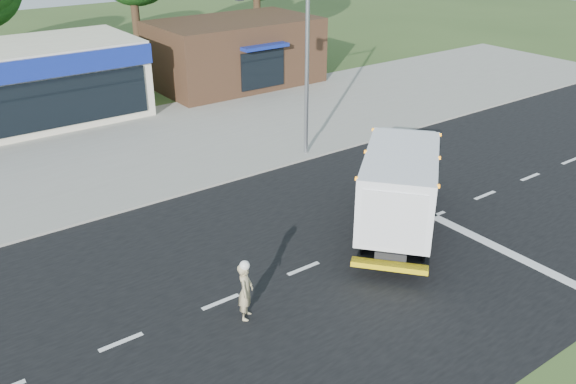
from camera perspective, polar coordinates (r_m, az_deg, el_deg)
name	(u,v)px	position (r m, az deg, el deg)	size (l,w,h in m)	color
ground	(373,241)	(20.94, 7.99, -4.53)	(120.00, 120.00, 0.00)	#385123
road_asphalt	(373,241)	(20.94, 7.99, -4.52)	(60.00, 14.00, 0.02)	black
sidewalk	(243,164)	(26.72, -4.21, 2.60)	(60.00, 2.40, 0.12)	gray
parking_apron	(182,130)	(31.50, -9.91, 5.75)	(60.00, 9.00, 0.02)	gray
lane_markings	(431,244)	(21.03, 13.21, -4.80)	(55.20, 7.00, 0.01)	silver
ems_box_truck	(401,182)	(21.00, 10.49, 0.93)	(6.83, 6.25, 3.15)	black
emergency_worker	(245,290)	(16.70, -4.00, -9.15)	(0.72, 0.73, 1.81)	tan
brown_storefront	(235,52)	(39.27, -4.95, 12.90)	(10.00, 6.70, 4.00)	#382316
traffic_signal_pole	(295,48)	(26.08, 0.66, 13.30)	(3.51, 0.25, 8.00)	gray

